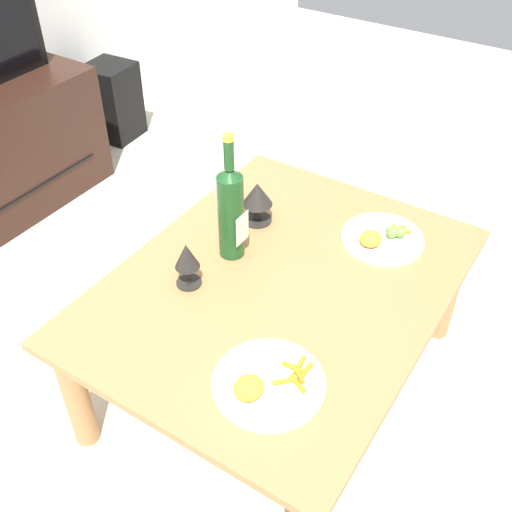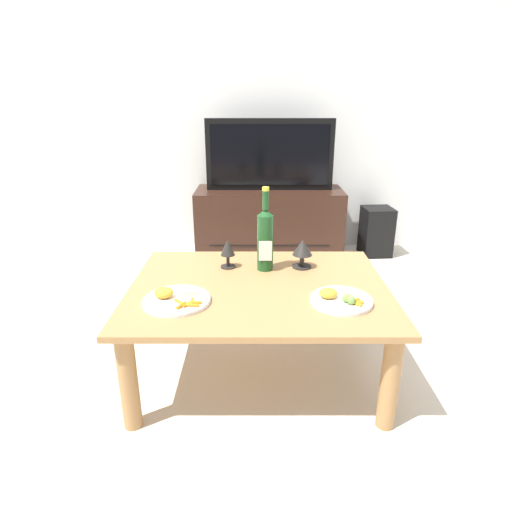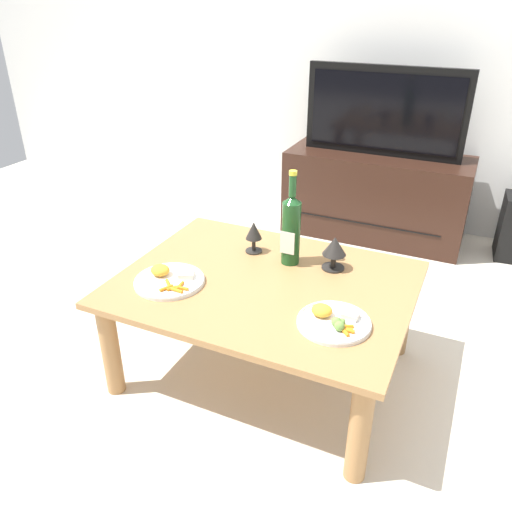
{
  "view_description": "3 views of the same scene",
  "coord_description": "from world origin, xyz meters",
  "px_view_note": "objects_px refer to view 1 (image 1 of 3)",
  "views": [
    {
      "loc": [
        -1.09,
        -0.62,
        1.55
      ],
      "look_at": [
        -0.03,
        0.06,
        0.5
      ],
      "focal_mm": 42.99,
      "sensor_mm": 36.0,
      "label": 1
    },
    {
      "loc": [
        -0.01,
        -1.66,
        1.17
      ],
      "look_at": [
        -0.01,
        0.06,
        0.53
      ],
      "focal_mm": 30.06,
      "sensor_mm": 36.0,
      "label": 2
    },
    {
      "loc": [
        0.66,
        -1.51,
        1.4
      ],
      "look_at": [
        -0.04,
        0.02,
        0.51
      ],
      "focal_mm": 35.66,
      "sensor_mm": 36.0,
      "label": 3
    }
  ],
  "objects_px": {
    "wine_bottle": "(231,209)",
    "goblet_right": "(257,196)",
    "dining_table": "(280,299)",
    "goblet_left": "(187,258)",
    "dinner_plate_right": "(382,237)",
    "floor_speaker": "(113,101)",
    "dinner_plate_left": "(267,382)"
  },
  "relations": [
    {
      "from": "dinner_plate_left",
      "to": "wine_bottle",
      "type": "bearing_deg",
      "value": 43.92
    },
    {
      "from": "dining_table",
      "to": "dinner_plate_left",
      "type": "bearing_deg",
      "value": -153.78
    },
    {
      "from": "goblet_right",
      "to": "dinner_plate_left",
      "type": "distance_m",
      "value": 0.64
    },
    {
      "from": "floor_speaker",
      "to": "wine_bottle",
      "type": "bearing_deg",
      "value": -127.95
    },
    {
      "from": "goblet_right",
      "to": "goblet_left",
      "type": "bearing_deg",
      "value": 180.0
    },
    {
      "from": "floor_speaker",
      "to": "goblet_left",
      "type": "height_order",
      "value": "goblet_left"
    },
    {
      "from": "goblet_left",
      "to": "dinner_plate_left",
      "type": "relative_size",
      "value": 0.51
    },
    {
      "from": "dining_table",
      "to": "dinner_plate_left",
      "type": "height_order",
      "value": "dinner_plate_left"
    },
    {
      "from": "floor_speaker",
      "to": "goblet_right",
      "type": "height_order",
      "value": "goblet_right"
    },
    {
      "from": "dining_table",
      "to": "goblet_left",
      "type": "relative_size",
      "value": 8.0
    },
    {
      "from": "dining_table",
      "to": "dinner_plate_right",
      "type": "xyz_separation_m",
      "value": [
        0.32,
        -0.16,
        0.08
      ]
    },
    {
      "from": "floor_speaker",
      "to": "dinner_plate_right",
      "type": "relative_size",
      "value": 1.54
    },
    {
      "from": "floor_speaker",
      "to": "goblet_right",
      "type": "relative_size",
      "value": 2.78
    },
    {
      "from": "wine_bottle",
      "to": "dinner_plate_right",
      "type": "height_order",
      "value": "wine_bottle"
    },
    {
      "from": "dinner_plate_right",
      "to": "goblet_right",
      "type": "bearing_deg",
      "value": 107.38
    },
    {
      "from": "goblet_right",
      "to": "dinner_plate_right",
      "type": "xyz_separation_m",
      "value": [
        0.11,
        -0.37,
        -0.08
      ]
    },
    {
      "from": "floor_speaker",
      "to": "dinner_plate_left",
      "type": "relative_size",
      "value": 1.42
    },
    {
      "from": "wine_bottle",
      "to": "goblet_right",
      "type": "height_order",
      "value": "wine_bottle"
    },
    {
      "from": "wine_bottle",
      "to": "goblet_left",
      "type": "bearing_deg",
      "value": 172.07
    },
    {
      "from": "wine_bottle",
      "to": "floor_speaker",
      "type": "bearing_deg",
      "value": 56.45
    },
    {
      "from": "wine_bottle",
      "to": "dinner_plate_left",
      "type": "height_order",
      "value": "wine_bottle"
    },
    {
      "from": "goblet_right",
      "to": "dinner_plate_left",
      "type": "bearing_deg",
      "value": -145.3
    },
    {
      "from": "dining_table",
      "to": "goblet_left",
      "type": "height_order",
      "value": "goblet_left"
    },
    {
      "from": "floor_speaker",
      "to": "wine_bottle",
      "type": "xyz_separation_m",
      "value": [
        -0.89,
        -1.35,
        0.39
      ]
    },
    {
      "from": "dinner_plate_left",
      "to": "dinner_plate_right",
      "type": "xyz_separation_m",
      "value": [
        0.64,
        -0.0,
        0.0
      ]
    },
    {
      "from": "wine_bottle",
      "to": "dining_table",
      "type": "bearing_deg",
      "value": -99.5
    },
    {
      "from": "dining_table",
      "to": "dinner_plate_left",
      "type": "relative_size",
      "value": 4.11
    },
    {
      "from": "dining_table",
      "to": "dinner_plate_right",
      "type": "relative_size",
      "value": 4.44
    },
    {
      "from": "goblet_left",
      "to": "goblet_right",
      "type": "distance_m",
      "value": 0.35
    },
    {
      "from": "wine_bottle",
      "to": "dinner_plate_left",
      "type": "relative_size",
      "value": 1.45
    },
    {
      "from": "floor_speaker",
      "to": "goblet_right",
      "type": "distance_m",
      "value": 1.54
    },
    {
      "from": "wine_bottle",
      "to": "goblet_right",
      "type": "bearing_deg",
      "value": 7.93
    }
  ]
}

